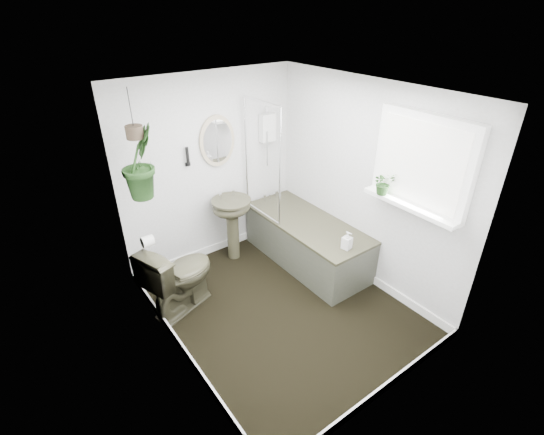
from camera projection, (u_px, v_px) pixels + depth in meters
floor at (280, 307)px, 4.34m from camera, size 2.30×2.80×0.02m
ceiling at (283, 90)px, 3.22m from camera, size 2.30×2.80×0.02m
wall_back at (211, 170)px, 4.78m from camera, size 2.30×0.02×2.30m
wall_front at (402, 291)px, 2.79m from camera, size 2.30×0.02×2.30m
wall_left at (167, 255)px, 3.18m from camera, size 0.02×2.80×2.30m
wall_right at (364, 185)px, 4.38m from camera, size 0.02×2.80×2.30m
skirting at (280, 303)px, 4.31m from camera, size 2.30×2.80×0.10m
bathtub at (307, 241)px, 4.96m from camera, size 0.72×1.72×0.58m
bath_screen at (262, 161)px, 4.66m from camera, size 0.04×0.72×1.40m
shower_box at (267, 128)px, 4.95m from camera, size 0.20×0.10×0.35m
oval_mirror at (218, 141)px, 4.63m from camera, size 0.46×0.03×0.62m
wall_sconce at (188, 157)px, 4.46m from camera, size 0.04×0.04×0.22m
toilet_roll_holder at (148, 241)px, 3.83m from camera, size 0.11×0.11×0.11m
window_recess at (422, 163)px, 3.61m from camera, size 0.08×1.00×0.90m
window_sill at (410, 205)px, 3.78m from camera, size 0.18×1.00×0.04m
window_blinds at (419, 164)px, 3.58m from camera, size 0.01×0.86×0.76m
toilet at (180, 276)px, 4.15m from camera, size 0.90×0.69×0.82m
pedestal_sink at (233, 229)px, 4.98m from camera, size 0.51×0.44×0.83m
sill_plant at (384, 183)px, 3.89m from camera, size 0.27×0.25×0.24m
hanging_plant at (140, 162)px, 3.73m from camera, size 0.50×0.49×0.71m
soap_bottle at (347, 240)px, 4.25m from camera, size 0.11×0.11×0.21m
hanging_pot at (134, 132)px, 3.58m from camera, size 0.16×0.16×0.12m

